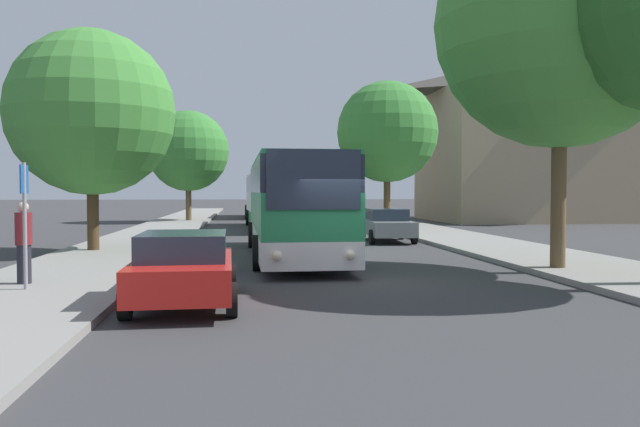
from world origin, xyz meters
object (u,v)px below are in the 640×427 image
Objects in this scene: bus_middle at (272,199)px; tree_right_mid at (561,23)px; pedestrian_waiting_far at (24,242)px; parked_car_right_near at (387,224)px; tree_right_near at (387,132)px; tree_left_far at (188,151)px; bus_front at (292,205)px; bus_stop_sign at (25,211)px; bus_rear at (261,196)px; tree_left_near at (92,113)px; parked_car_left_curb at (184,267)px.

bus_middle is 22.44m from tree_right_mid.
bus_middle is 6.65× the size of pedestrian_waiting_far.
tree_right_near is at bearing -100.91° from parked_car_right_near.
tree_right_near reaches higher than tree_left_far.
tree_right_mid reaches higher than parked_car_right_near.
tree_left_far is at bearing -58.98° from parked_car_right_near.
tree_right_mid is at bearing -67.04° from tree_left_far.
bus_front reaches higher than bus_stop_sign.
parked_car_right_near is at bearing -79.22° from bus_rear.
tree_right_near is (2.36, 10.12, 5.00)m from parked_car_right_near.
bus_stop_sign is at bearing -119.69° from tree_right_near.
bus_stop_sign is at bearing -85.59° from tree_left_near.
tree_right_mid is at bearing 103.90° from parked_car_right_near.
parked_car_left_curb is at bearing -68.58° from tree_left_near.
tree_right_mid is at bearing 19.98° from parked_car_left_curb.
bus_front is at bearing 53.42° from parked_car_right_near.
pedestrian_waiting_far is at bearing -121.23° from tree_right_near.
tree_right_near reaches higher than bus_stop_sign.
parked_car_left_curb is at bearing 65.13° from parked_car_right_near.
parked_car_left_curb is 11.97m from tree_left_near.
bus_stop_sign is at bearing -91.27° from tree_left_far.
pedestrian_waiting_far is at bearing -174.18° from tree_right_mid.
tree_left_far is at bearing -120.88° from pedestrian_waiting_far.
tree_right_near is at bearing -150.21° from pedestrian_waiting_far.
parked_car_right_near is (4.72, -25.80, -1.01)m from bus_rear.
bus_front is 1.15× the size of bus_rear.
tree_left_far is at bearing 93.56° from parked_car_left_curb.
bus_middle is 15.99m from tree_left_near.
parked_car_right_near is 2.33× the size of pedestrian_waiting_far.
parked_car_left_curb is at bearing -108.14° from bus_front.
bus_stop_sign is 9.50m from tree_left_near.
pedestrian_waiting_far is (-0.31, 0.85, -0.72)m from bus_stop_sign.
parked_car_left_curb is 2.30× the size of pedestrian_waiting_far.
tree_right_mid is (13.68, -6.73, 1.76)m from tree_left_near.
tree_left_near is at bearing -118.29° from bus_middle.
bus_front is 17.75m from tree_right_near.
tree_right_near reaches higher than tree_left_near.
parked_car_right_near is at bearing -67.87° from bus_middle.
bus_middle is at bearing 74.93° from bus_stop_sign.
bus_front is 9.18m from parked_car_left_curb.
bus_stop_sign is (-3.41, 1.50, 1.05)m from parked_car_left_curb.
bus_stop_sign is at bearing 155.04° from parked_car_left_curb.
bus_middle is 15.69m from bus_rear.
bus_stop_sign is (-6.20, -23.01, 0.06)m from bus_middle.
tree_left_near reaches higher than bus_rear.
bus_front is at bearing -14.27° from tree_left_near.
tree_left_far is at bearing -125.23° from bus_rear.
tree_left_near is 19.75m from tree_right_near.
tree_left_near is (-0.69, 8.94, 3.13)m from bus_stop_sign.
pedestrian_waiting_far is 26.35m from tree_right_near.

